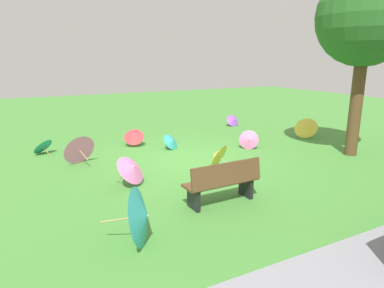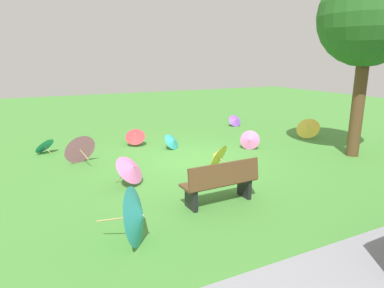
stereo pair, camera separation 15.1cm
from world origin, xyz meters
name	(u,v)px [view 2 (the right image)]	position (x,y,z in m)	size (l,w,h in m)	color
ground	(190,159)	(0.00, 0.00, 0.00)	(40.00, 40.00, 0.00)	#478C38
park_bench	(221,182)	(0.83, 3.11, 0.47)	(1.61, 0.53, 0.90)	brown
shade_tree	(369,18)	(-4.59, 1.88, 3.96)	(2.75, 2.75, 5.38)	brown
parasol_yellow_0	(216,156)	(-0.19, 1.18, 0.37)	(0.88, 0.80, 0.74)	tan
parasol_yellow_1	(308,128)	(-5.04, -0.42, 0.41)	(0.97, 1.05, 0.77)	tan
parasol_purple_0	(235,120)	(-3.96, -3.56, 0.26)	(0.58, 0.57, 0.53)	tan
parasol_teal_0	(139,216)	(2.78, 3.84, 0.48)	(0.98, 0.98, 0.97)	tan
parasol_pink_0	(79,148)	(2.97, -1.01, 0.45)	(1.01, 0.91, 0.90)	tan
parasol_red_0	(135,136)	(0.97, -2.20, 0.36)	(0.84, 0.81, 0.63)	tan
parasol_pink_1	(250,140)	(-2.21, -0.10, 0.32)	(0.69, 0.67, 0.64)	tan
parasol_teal_1	(172,141)	(0.01, -1.27, 0.26)	(0.71, 0.67, 0.53)	tan
parasol_teal_2	(44,145)	(3.79, -2.57, 0.27)	(0.81, 0.79, 0.53)	tan
parasol_pink_2	(131,168)	(2.13, 1.28, 0.41)	(0.97, 0.95, 0.74)	tan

